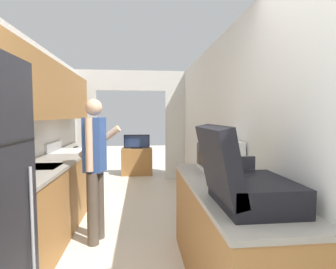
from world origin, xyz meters
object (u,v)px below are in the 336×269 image
(tv_cabinet, at_px, (137,161))
(knife, at_px, (76,147))
(microwave, at_px, (219,155))
(book_stack, at_px, (227,178))
(range_oven, at_px, (73,177))
(television, at_px, (137,142))
(suitcase, at_px, (242,182))
(person, at_px, (95,166))

(tv_cabinet, relative_size, knife, 2.54)
(microwave, xyz_separation_m, knife, (-1.99, 2.26, -0.15))
(book_stack, bearing_deg, range_oven, 128.85)
(television, distance_m, knife, 1.95)
(suitcase, height_order, television, suitcase)
(microwave, bearing_deg, television, 103.23)
(book_stack, bearing_deg, suitcase, -99.21)
(microwave, bearing_deg, range_oven, 137.50)
(person, relative_size, suitcase, 2.82)
(tv_cabinet, relative_size, television, 1.19)
(range_oven, distance_m, microwave, 2.71)
(television, bearing_deg, knife, -123.41)
(book_stack, bearing_deg, tv_cabinet, 100.50)
(suitcase, bearing_deg, range_oven, 121.81)
(person, relative_size, microwave, 3.30)
(person, bearing_deg, television, 6.65)
(range_oven, relative_size, knife, 3.52)
(person, distance_m, microwave, 1.42)
(person, height_order, tv_cabinet, person)
(range_oven, distance_m, television, 2.38)
(range_oven, relative_size, television, 1.64)
(book_stack, bearing_deg, knife, 124.27)
(range_oven, height_order, person, person)
(microwave, xyz_separation_m, television, (-0.92, 3.89, -0.23))
(person, xyz_separation_m, suitcase, (1.17, -1.50, 0.17))
(range_oven, distance_m, person, 1.54)
(microwave, height_order, knife, microwave)
(book_stack, distance_m, knife, 3.37)
(suitcase, bearing_deg, book_stack, 80.79)
(person, xyz_separation_m, microwave, (1.35, -0.43, 0.17))
(range_oven, relative_size, book_stack, 3.45)
(book_stack, height_order, tv_cabinet, book_stack)
(range_oven, relative_size, suitcase, 1.77)
(person, distance_m, book_stack, 1.58)
(range_oven, xyz_separation_m, tv_cabinet, (1.03, 2.15, -0.13))
(television, xyz_separation_m, knife, (-1.07, -1.63, 0.08))
(microwave, relative_size, book_stack, 1.67)
(suitcase, height_order, book_stack, suitcase)
(tv_cabinet, bearing_deg, television, -90.00)
(range_oven, bearing_deg, microwave, -42.50)
(tv_cabinet, bearing_deg, book_stack, -79.50)
(tv_cabinet, bearing_deg, range_oven, -115.60)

